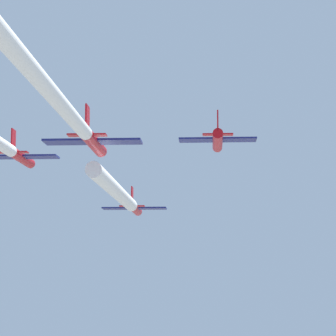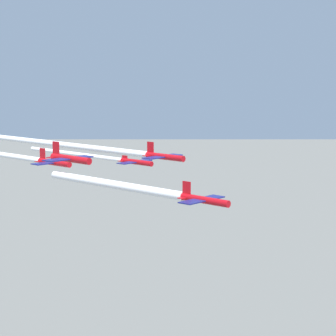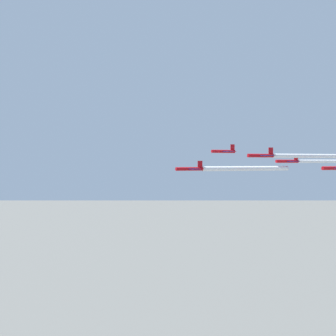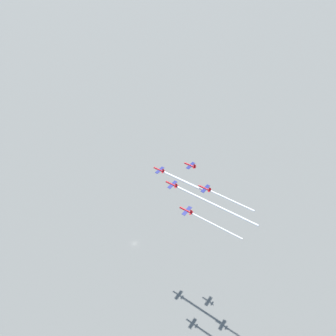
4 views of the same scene
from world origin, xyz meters
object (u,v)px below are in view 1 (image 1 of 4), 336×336
jet_4 (93,142)px  jet_0 (135,208)px  jet_2 (218,140)px  jet_1 (21,157)px

jet_4 → jet_0: bearing=90.0°
jet_0 → jet_2: jet_2 is taller
jet_0 → jet_4: 34.71m
jet_4 → jet_1: bearing=120.5°
jet_0 → jet_2: 20.80m
jet_0 → jet_1: 20.45m
jet_0 → jet_1: size_ratio=1.00×
jet_2 → jet_1: bearing=-180.0°
jet_1 → jet_4: bearing=-59.5°
jet_2 → jet_4: 20.34m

